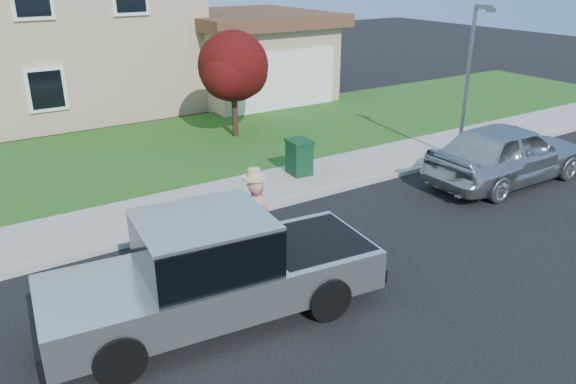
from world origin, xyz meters
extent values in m
plane|color=black|center=(0.00, 0.00, 0.00)|extent=(80.00, 80.00, 0.00)
cube|color=gray|center=(1.00, 2.90, 0.06)|extent=(40.00, 0.20, 0.12)
cube|color=gray|center=(1.00, 4.00, 0.07)|extent=(40.00, 2.00, 0.15)
cube|color=#154012|center=(1.00, 8.50, 0.05)|extent=(40.00, 7.00, 0.10)
cube|color=tan|center=(0.00, 17.00, 3.20)|extent=(8.00, 9.00, 6.40)
cube|color=tan|center=(6.50, 14.00, 1.60)|extent=(5.50, 6.00, 3.20)
cube|color=white|center=(6.50, 10.98, 1.25)|extent=(4.60, 0.12, 2.30)
cube|color=#4C2D1E|center=(6.50, 14.00, 3.40)|extent=(6.20, 6.80, 0.50)
cube|color=black|center=(-2.20, 12.45, 1.60)|extent=(1.30, 0.10, 1.50)
cylinder|color=black|center=(-4.11, -1.13, 0.39)|extent=(0.80, 0.37, 0.77)
cylinder|color=black|center=(-3.92, 0.63, 0.39)|extent=(0.80, 0.37, 0.77)
cylinder|color=black|center=(-0.71, -1.49, 0.39)|extent=(0.80, 0.37, 0.77)
cylinder|color=black|center=(-0.52, 0.27, 0.39)|extent=(0.80, 0.37, 0.77)
cube|color=silver|center=(-2.24, -0.44, 0.67)|extent=(5.67, 2.50, 0.69)
cube|color=black|center=(-2.39, -0.42, 1.40)|extent=(2.20, 2.00, 0.82)
cube|color=silver|center=(-2.39, -0.42, 1.82)|extent=(2.20, 2.00, 0.08)
cube|color=black|center=(-0.42, -0.63, 0.99)|extent=(1.90, 1.81, 0.06)
cube|color=black|center=(-5.00, -0.14, 0.53)|extent=(0.31, 1.83, 0.39)
cube|color=black|center=(0.52, -0.73, 0.48)|extent=(0.31, 1.83, 0.24)
cube|color=black|center=(-3.04, 0.69, 1.30)|extent=(0.14, 0.22, 0.17)
imported|color=tan|center=(-0.75, 0.82, 0.90)|extent=(0.77, 0.64, 1.80)
cylinder|color=#DDB88D|center=(-0.75, 0.82, 1.82)|extent=(0.48, 0.48, 0.05)
cylinder|color=#DDB88D|center=(-0.75, 0.82, 1.89)|extent=(0.24, 0.24, 0.17)
imported|color=#ACAFB3|center=(7.16, 0.99, 0.84)|extent=(4.91, 1.99, 1.67)
cylinder|color=black|center=(2.93, 8.61, 0.90)|extent=(0.20, 0.20, 1.60)
sphere|color=#44100E|center=(2.93, 8.61, 2.46)|extent=(2.30, 2.30, 2.30)
sphere|color=#44100E|center=(3.43, 8.91, 2.15)|extent=(1.70, 1.70, 1.70)
sphere|color=#44100E|center=(2.53, 8.31, 2.25)|extent=(1.60, 1.60, 1.60)
cube|color=#0E341A|center=(2.59, 4.23, 0.60)|extent=(0.59, 0.67, 0.90)
cube|color=#0E341A|center=(2.59, 4.23, 1.09)|extent=(0.65, 0.73, 0.07)
cylinder|color=slate|center=(7.34, 2.75, 2.24)|extent=(0.11, 0.11, 4.48)
cube|color=slate|center=(7.37, 2.53, 4.48)|extent=(0.18, 0.50, 0.11)
cube|color=slate|center=(7.40, 2.31, 4.41)|extent=(0.24, 0.19, 0.11)
camera|label=1|loc=(-5.62, -7.84, 5.56)|focal=35.00mm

